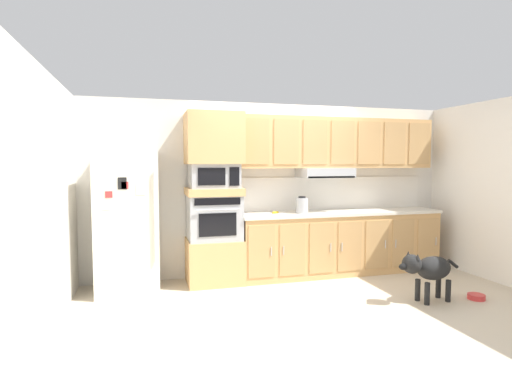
{
  "coord_description": "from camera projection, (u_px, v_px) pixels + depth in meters",
  "views": [
    {
      "loc": [
        -1.88,
        -4.66,
        1.63
      ],
      "look_at": [
        -0.58,
        0.04,
        1.28
      ],
      "focal_mm": 28.46,
      "sensor_mm": 36.0,
      "label": 1
    }
  ],
  "objects": [
    {
      "name": "dog_food_bowl",
      "position": [
        476.0,
        297.0,
        4.86
      ],
      "size": [
        0.2,
        0.2,
        0.06
      ],
      "color": "red",
      "rests_on": "ground"
    },
    {
      "name": "side_panel_right",
      "position": [
        486.0,
        190.0,
        5.76
      ],
      "size": [
        0.12,
        7.1,
        2.5
      ],
      "primitive_type": "cube",
      "color": "white",
      "rests_on": "ground"
    },
    {
      "name": "built_in_oven",
      "position": [
        214.0,
        217.0,
        5.49
      ],
      "size": [
        0.7,
        0.62,
        0.6
      ],
      "color": "#A8AAAF",
      "rests_on": "oven_base_cabinet"
    },
    {
      "name": "screwdriver",
      "position": [
        276.0,
        212.0,
        5.74
      ],
      "size": [
        0.15,
        0.16,
        0.03
      ],
      "color": "yellow",
      "rests_on": "countertop_slab"
    },
    {
      "name": "oven_base_cabinet",
      "position": [
        214.0,
        261.0,
        5.54
      ],
      "size": [
        0.74,
        0.62,
        0.6
      ],
      "primitive_type": "cube",
      "color": "tan",
      "rests_on": "ground"
    },
    {
      "name": "microwave",
      "position": [
        214.0,
        176.0,
        5.46
      ],
      "size": [
        0.64,
        0.54,
        0.32
      ],
      "color": "#A8AAAF",
      "rests_on": "appliance_mid_shelf"
    },
    {
      "name": "upper_cabinet_with_hood",
      "position": [
        337.0,
        145.0,
        6.04
      ],
      "size": [
        3.04,
        0.48,
        0.88
      ],
      "color": "tan",
      "rests_on": "backsplash_panel"
    },
    {
      "name": "back_kitchen_wall",
      "position": [
        274.0,
        189.0,
        6.08
      ],
      "size": [
        6.2,
        0.12,
        2.5
      ],
      "primitive_type": "cube",
      "color": "silver",
      "rests_on": "ground"
    },
    {
      "name": "ground_plane",
      "position": [
        301.0,
        293.0,
        5.1
      ],
      "size": [
        9.6,
        9.6,
        0.0
      ],
      "primitive_type": "plane",
      "color": "beige"
    },
    {
      "name": "refrigerator",
      "position": [
        127.0,
        223.0,
        5.13
      ],
      "size": [
        0.76,
        0.73,
        1.76
      ],
      "color": "silver",
      "rests_on": "ground"
    },
    {
      "name": "countertop_slab",
      "position": [
        340.0,
        213.0,
        6.0
      ],
      "size": [
        3.08,
        0.64,
        0.04
      ],
      "primitive_type": "cube",
      "color": "silver",
      "rests_on": "lower_cabinet_run"
    },
    {
      "name": "appliance_upper_cabinet",
      "position": [
        213.0,
        139.0,
        5.42
      ],
      "size": [
        0.74,
        0.62,
        0.68
      ],
      "primitive_type": "cube",
      "color": "tan",
      "rests_on": "microwave"
    },
    {
      "name": "dog",
      "position": [
        428.0,
        269.0,
        4.75
      ],
      "size": [
        0.87,
        0.31,
        0.61
      ],
      "rotation": [
        0.0,
        0.0,
        -3.06
      ],
      "color": "black",
      "rests_on": "ground"
    },
    {
      "name": "backsplash_panel",
      "position": [
        332.0,
        193.0,
        6.26
      ],
      "size": [
        3.08,
        0.02,
        0.5
      ],
      "primitive_type": "cube",
      "color": "silver",
      "rests_on": "countertop_slab"
    },
    {
      "name": "electric_kettle",
      "position": [
        302.0,
        205.0,
        5.77
      ],
      "size": [
        0.17,
        0.17,
        0.24
      ],
      "color": "#A8AAAF",
      "rests_on": "countertop_slab"
    },
    {
      "name": "side_panel_left",
      "position": [
        54.0,
        199.0,
        4.27
      ],
      "size": [
        0.12,
        7.1,
        2.5
      ],
      "primitive_type": "cube",
      "color": "silver",
      "rests_on": "ground"
    },
    {
      "name": "lower_cabinet_run",
      "position": [
        340.0,
        243.0,
        6.03
      ],
      "size": [
        3.04,
        0.63,
        0.88
      ],
      "color": "tan",
      "rests_on": "ground"
    },
    {
      "name": "appliance_mid_shelf",
      "position": [
        214.0,
        191.0,
        5.47
      ],
      "size": [
        0.74,
        0.62,
        0.1
      ],
      "primitive_type": "cube",
      "color": "tan",
      "rests_on": "built_in_oven"
    }
  ]
}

